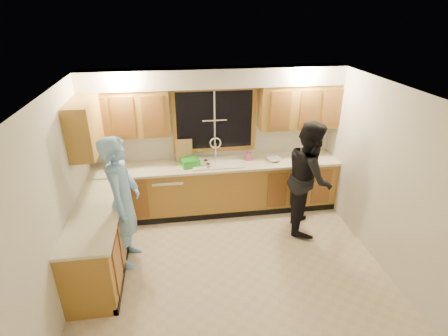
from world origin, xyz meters
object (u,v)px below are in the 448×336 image
object	(u,v)px
sink	(217,166)
soap_bottle	(249,155)
knife_block	(112,162)
man	(123,202)
bowl	(274,160)
dishwasher	(169,193)
woman	(309,177)
stove	(92,268)
dish_crate	(190,162)

from	to	relation	value
sink	soap_bottle	world-z (taller)	sink
knife_block	soap_bottle	bearing A→B (deg)	-37.40
man	knife_block	distance (m)	1.27
bowl	dishwasher	bearing A→B (deg)	178.84
man	soap_bottle	size ratio (longest dim) A/B	9.93
soap_bottle	knife_block	bearing A→B (deg)	179.93
woman	soap_bottle	xyz separation A→B (m)	(-0.80, 0.81, 0.10)
man	woman	world-z (taller)	man
dishwasher	soap_bottle	world-z (taller)	soap_bottle
stove	bowl	size ratio (longest dim) A/B	3.87
sink	stove	distance (m)	2.60
woman	knife_block	bearing A→B (deg)	90.18
knife_block	soap_bottle	world-z (taller)	knife_block
sink	soap_bottle	bearing A→B (deg)	7.05
woman	bowl	xyz separation A→B (m)	(-0.38, 0.68, 0.03)
stove	soap_bottle	distance (m)	3.09
dishwasher	woman	size ratio (longest dim) A/B	0.45
stove	soap_bottle	xyz separation A→B (m)	(2.37, 1.89, 0.57)
knife_block	soap_bottle	xyz separation A→B (m)	(2.31, -0.00, -0.02)
woman	bowl	distance (m)	0.78
sink	woman	size ratio (longest dim) A/B	0.47
dishwasher	dish_crate	xyz separation A→B (m)	(0.39, -0.01, 0.58)
sink	dishwasher	xyz separation A→B (m)	(-0.85, -0.01, -0.45)
stove	bowl	bearing A→B (deg)	32.45
dish_crate	stove	bearing A→B (deg)	-126.64
dishwasher	woman	distance (m)	2.39
sink	stove	world-z (taller)	sink
woman	soap_bottle	bearing A→B (deg)	59.52
stove	knife_block	bearing A→B (deg)	88.31
dish_crate	bowl	distance (m)	1.45
knife_block	bowl	xyz separation A→B (m)	(2.73, -0.13, -0.09)
man	woman	distance (m)	2.84
dish_crate	soap_bottle	bearing A→B (deg)	5.39
soap_bottle	dishwasher	bearing A→B (deg)	-176.57
sink	dish_crate	world-z (taller)	sink
man	bowl	xyz separation A→B (m)	(2.43, 1.10, -0.01)
stove	bowl	xyz separation A→B (m)	(2.79, 1.77, 0.50)
dishwasher	dish_crate	size ratio (longest dim) A/B	2.93
dish_crate	sink	bearing A→B (deg)	3.33
dishwasher	dish_crate	bearing A→B (deg)	-1.82
man	soap_bottle	distance (m)	2.35
man	woman	size ratio (longest dim) A/B	1.04
soap_bottle	bowl	xyz separation A→B (m)	(0.42, -0.12, -0.07)
bowl	sink	bearing A→B (deg)	176.99
bowl	dish_crate	bearing A→B (deg)	179.01
soap_bottle	bowl	distance (m)	0.44
woman	bowl	bearing A→B (deg)	43.80
dishwasher	sink	bearing A→B (deg)	0.99
woman	bowl	world-z (taller)	woman
stove	woman	world-z (taller)	woman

